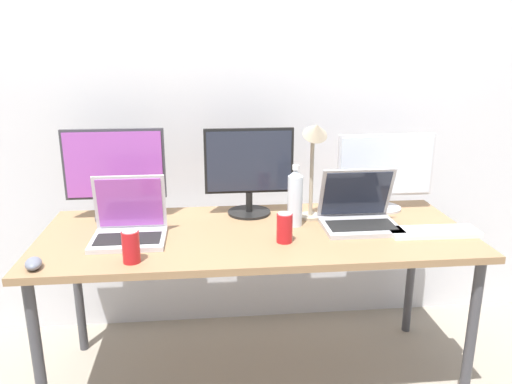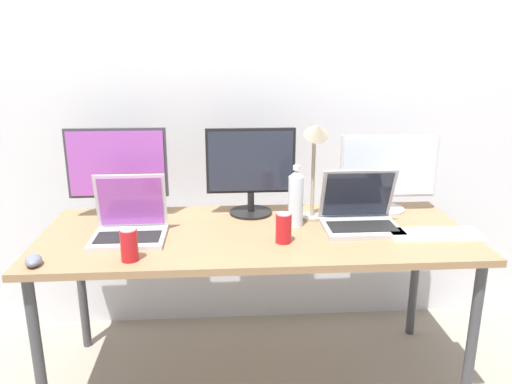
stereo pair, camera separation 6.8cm
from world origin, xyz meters
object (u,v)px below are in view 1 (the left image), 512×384
object	(u,v)px
monitor_right	(385,170)
soda_can_near_keyboard	(285,228)
work_desk	(256,244)
soda_can_by_laptop	(131,247)
monitor_left	(115,172)
water_bottle	(295,198)
mouse_by_keyboard	(33,263)
desk_lamp	(314,151)
laptop_secondary	(358,213)
keyboard_main	(434,232)
laptop_silver	(129,225)
monitor_center	(249,169)

from	to	relation	value
monitor_right	soda_can_near_keyboard	xyz separation A→B (m)	(-0.56, -0.38, -0.14)
work_desk	soda_can_by_laptop	world-z (taller)	soda_can_by_laptop
monitor_left	water_bottle	xyz separation A→B (m)	(0.81, -0.18, -0.09)
mouse_by_keyboard	desk_lamp	world-z (taller)	desk_lamp
water_bottle	desk_lamp	size ratio (longest dim) A/B	0.58
water_bottle	soda_can_by_laptop	bearing A→B (deg)	-153.84
laptop_secondary	keyboard_main	size ratio (longest dim) A/B	0.86
keyboard_main	water_bottle	world-z (taller)	water_bottle
keyboard_main	soda_can_by_laptop	distance (m)	1.27
water_bottle	monitor_left	bearing A→B (deg)	167.33
laptop_silver	monitor_center	bearing A→B (deg)	27.17
monitor_left	laptop_secondary	world-z (taller)	monitor_left
soda_can_near_keyboard	monitor_right	bearing A→B (deg)	34.31
monitor_center	laptop_secondary	size ratio (longest dim) A/B	1.27
laptop_silver	desk_lamp	xyz separation A→B (m)	(0.81, 0.14, 0.27)
laptop_secondary	soda_can_by_laptop	world-z (taller)	laptop_secondary
monitor_center	keyboard_main	distance (m)	0.87
monitor_right	mouse_by_keyboard	distance (m)	1.61
water_bottle	desk_lamp	xyz separation A→B (m)	(0.09, 0.05, 0.20)
mouse_by_keyboard	water_bottle	world-z (taller)	water_bottle
laptop_secondary	desk_lamp	distance (m)	0.34
monitor_center	monitor_right	size ratio (longest dim) A/B	0.89
laptop_silver	keyboard_main	bearing A→B (deg)	-3.65
monitor_center	laptop_silver	xyz separation A→B (m)	(-0.53, -0.27, -0.16)
work_desk	mouse_by_keyboard	world-z (taller)	mouse_by_keyboard
monitor_center	soda_can_near_keyboard	world-z (taller)	monitor_center
monitor_center	soda_can_near_keyboard	xyz separation A→B (m)	(0.11, -0.38, -0.16)
mouse_by_keyboard	desk_lamp	distance (m)	1.23
monitor_left	desk_lamp	size ratio (longest dim) A/B	0.95
monitor_right	water_bottle	xyz separation A→B (m)	(-0.48, -0.19, -0.07)
monitor_right	desk_lamp	world-z (taller)	desk_lamp
laptop_silver	desk_lamp	distance (m)	0.87
monitor_center	work_desk	bearing A→B (deg)	-88.08
monitor_left	laptop_secondary	distance (m)	1.13
monitor_center	laptop_silver	distance (m)	0.62
water_bottle	soda_can_by_laptop	world-z (taller)	water_bottle
desk_lamp	monitor_left	bearing A→B (deg)	171.81
monitor_right	desk_lamp	size ratio (longest dim) A/B	0.98
desk_lamp	work_desk	bearing A→B (deg)	-157.91
water_bottle	monitor_center	bearing A→B (deg)	135.90
laptop_secondary	soda_can_near_keyboard	bearing A→B (deg)	-156.52
laptop_silver	laptop_secondary	size ratio (longest dim) A/B	0.91
monitor_left	laptop_silver	size ratio (longest dim) A/B	1.53
keyboard_main	work_desk	bearing A→B (deg)	172.75
mouse_by_keyboard	monitor_left	bearing A→B (deg)	54.96
monitor_right	laptop_secondary	world-z (taller)	monitor_right
monitor_right	water_bottle	size ratio (longest dim) A/B	1.70
monitor_right	keyboard_main	distance (m)	0.42
laptop_secondary	water_bottle	world-z (taller)	water_bottle
mouse_by_keyboard	soda_can_by_laptop	distance (m)	0.35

